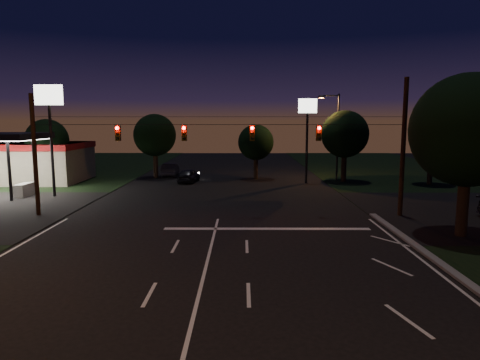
{
  "coord_description": "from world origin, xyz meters",
  "views": [
    {
      "loc": [
        1.58,
        -12.77,
        6.26
      ],
      "look_at": [
        1.44,
        10.61,
        3.0
      ],
      "focal_mm": 32.0,
      "sensor_mm": 36.0,
      "label": 1
    }
  ],
  "objects_px": {
    "utility_pole_right": "(400,216)",
    "car_oncoming_a": "(188,175)",
    "car_oncoming_b": "(170,170)",
    "tree_right_near": "(467,132)"
  },
  "relations": [
    {
      "from": "utility_pole_right",
      "to": "car_oncoming_a",
      "type": "distance_m",
      "value": 22.31
    },
    {
      "from": "car_oncoming_a",
      "to": "car_oncoming_b",
      "type": "xyz_separation_m",
      "value": [
        -2.69,
        5.01,
        0.02
      ]
    },
    {
      "from": "utility_pole_right",
      "to": "car_oncoming_b",
      "type": "height_order",
      "value": "utility_pole_right"
    },
    {
      "from": "car_oncoming_b",
      "to": "car_oncoming_a",
      "type": "bearing_deg",
      "value": 116.58
    },
    {
      "from": "utility_pole_right",
      "to": "tree_right_near",
      "type": "distance_m",
      "value": 7.61
    },
    {
      "from": "tree_right_near",
      "to": "car_oncoming_a",
      "type": "xyz_separation_m",
      "value": [
        -17.49,
        20.4,
        -4.97
      ]
    },
    {
      "from": "utility_pole_right",
      "to": "tree_right_near",
      "type": "bearing_deg",
      "value": -72.47
    },
    {
      "from": "car_oncoming_a",
      "to": "car_oncoming_b",
      "type": "relative_size",
      "value": 0.94
    },
    {
      "from": "car_oncoming_a",
      "to": "utility_pole_right",
      "type": "bearing_deg",
      "value": 142.82
    },
    {
      "from": "utility_pole_right",
      "to": "car_oncoming_b",
      "type": "relative_size",
      "value": 2.05
    }
  ]
}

